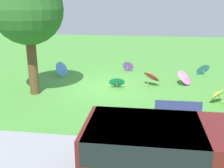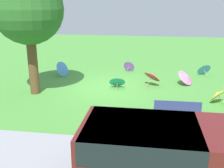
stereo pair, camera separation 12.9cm
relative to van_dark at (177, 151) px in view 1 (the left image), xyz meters
The scene contains 11 objects.
ground 7.62m from the van_dark, 68.19° to the right, with size 40.00×40.00×0.00m, color #478C38.
van_dark is the anchor object (origin of this frame).
park_bench 3.43m from the van_dark, 95.84° to the right, with size 1.61×0.51×0.90m.
shade_tree 8.76m from the van_dark, 43.87° to the right, with size 3.07×3.07×5.37m.
parasol_pink_0 8.22m from the van_dark, 98.37° to the right, with size 1.12×1.16×0.82m.
parasol_blue_0 10.46m from the van_dark, 103.15° to the right, with size 0.95×0.88×0.75m.
parasol_blue_1 10.40m from the van_dark, 57.46° to the right, with size 0.96×1.03×0.87m.
parasol_red_0 7.78m from the van_dark, 86.15° to the right, with size 1.18×1.17×0.86m.
parasol_purple_0 10.55m from the van_dark, 79.31° to the right, with size 0.74×0.63×0.67m.
parasol_teal_0 7.48m from the van_dark, 72.36° to the right, with size 0.86×0.75×0.69m.
parasol_yellow_0 6.17m from the van_dark, 111.06° to the right, with size 1.03×1.06×0.75m.
Camera 1 is at (-2.09, 12.54, 4.23)m, focal length 42.95 mm.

